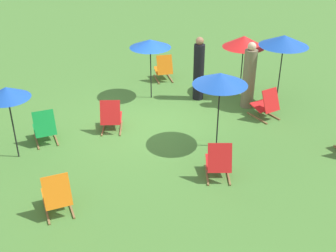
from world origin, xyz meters
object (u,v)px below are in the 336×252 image
at_px(person_0, 199,70).
at_px(deckchair_8, 111,117).
at_px(deckchair_5, 266,105).
at_px(deckchair_3, 219,162).
at_px(deckchair_9, 45,128).
at_px(umbrella_0, 150,44).
at_px(deckchair_0, 164,69).
at_px(umbrella_1, 284,41).
at_px(umbrella_4, 244,42).
at_px(deckchair_6, 57,195).
at_px(umbrella_2, 220,79).
at_px(person_1, 249,77).
at_px(umbrella_3, 7,93).

bearing_deg(person_0, deckchair_8, 118.48).
bearing_deg(deckchair_8, deckchair_5, -171.75).
bearing_deg(deckchair_3, deckchair_9, -20.36).
bearing_deg(umbrella_0, deckchair_0, -120.32).
height_order(deckchair_0, umbrella_1, umbrella_1).
height_order(umbrella_1, umbrella_4, umbrella_1).
xyz_separation_m(deckchair_6, deckchair_9, (0.14, -2.69, 0.00)).
height_order(deckchair_6, deckchair_9, same).
bearing_deg(umbrella_1, deckchair_0, -45.45).
xyz_separation_m(umbrella_0, person_0, (-1.26, 0.44, -0.74)).
bearing_deg(umbrella_1, umbrella_4, -56.64).
bearing_deg(umbrella_0, umbrella_2, 104.82).
bearing_deg(person_0, person_1, -122.41).
bearing_deg(deckchair_6, umbrella_0, -128.90).
xyz_separation_m(umbrella_1, umbrella_2, (2.42, 1.66, -0.15)).
relative_size(umbrella_1, umbrella_3, 1.17).
bearing_deg(deckchair_8, person_0, -141.64).
bearing_deg(deckchair_6, umbrella_1, -159.52).
relative_size(deckchair_0, umbrella_0, 0.49).
xyz_separation_m(deckchair_3, deckchair_6, (3.23, 0.24, 0.00)).
bearing_deg(deckchair_6, deckchair_8, -123.35).
xyz_separation_m(umbrella_2, person_1, (-1.58, -1.77, -0.81)).
distance_m(deckchair_5, umbrella_4, 2.03).
bearing_deg(deckchair_6, umbrella_4, -149.51).
bearing_deg(deckchair_6, deckchair_3, 177.88).
height_order(umbrella_0, person_1, person_1).
relative_size(deckchair_5, umbrella_4, 0.50).
bearing_deg(umbrella_0, deckchair_3, 95.09).
relative_size(deckchair_8, person_1, 0.47).
height_order(deckchair_8, umbrella_3, umbrella_3).
xyz_separation_m(deckchair_0, umbrella_4, (-1.88, 1.58, 1.19)).
bearing_deg(deckchair_5, person_1, -93.40).
bearing_deg(deckchair_9, umbrella_3, 33.21).
height_order(deckchair_9, person_1, person_1).
height_order(deckchair_0, deckchair_9, same).
bearing_deg(umbrella_1, umbrella_2, 34.40).
xyz_separation_m(deckchair_9, umbrella_4, (-5.56, -1.38, 1.19)).
relative_size(deckchair_6, umbrella_2, 0.46).
xyz_separation_m(deckchair_8, umbrella_2, (-2.21, 1.42, 1.30)).
distance_m(deckchair_3, deckchair_6, 3.23).
bearing_deg(umbrella_0, deckchair_8, 49.26).
relative_size(deckchair_6, umbrella_3, 0.50).
distance_m(deckchair_0, umbrella_1, 3.90).
distance_m(umbrella_0, person_0, 1.52).
xyz_separation_m(deckchair_6, person_1, (-5.24, -3.19, 0.48)).
xyz_separation_m(deckchair_6, umbrella_4, (-5.43, -4.07, 1.19)).
height_order(deckchair_3, umbrella_4, umbrella_4).
xyz_separation_m(deckchair_0, umbrella_0, (0.69, 1.19, 1.22)).
distance_m(deckchair_6, umbrella_4, 6.89).
height_order(deckchair_3, umbrella_2, umbrella_2).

